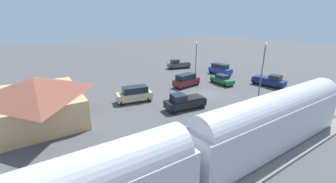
{
  "coord_description": "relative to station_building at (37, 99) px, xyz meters",
  "views": [
    {
      "loc": [
        -22.84,
        21.8,
        10.97
      ],
      "look_at": [
        1.9,
        5.64,
        1.0
      ],
      "focal_mm": 22.52,
      "sensor_mm": 36.0,
      "label": 1
    }
  ],
  "objects": [
    {
      "name": "pickup_black",
      "position": [
        -6.75,
        -15.89,
        -1.51
      ],
      "size": [
        2.6,
        5.6,
        2.14
      ],
      "color": "black",
      "rests_on": "ground"
    },
    {
      "name": "ground_plane",
      "position": [
        -4.0,
        -22.0,
        -2.54
      ],
      "size": [
        200.0,
        200.0,
        0.0
      ],
      "primitive_type": "plane",
      "color": "#4C4C4F"
    },
    {
      "name": "pedestrian_waiting_far",
      "position": [
        -13.76,
        -16.12,
        -1.26
      ],
      "size": [
        0.36,
        0.36,
        1.71
      ],
      "color": "#333338",
      "rests_on": "platform"
    },
    {
      "name": "pedestrian_on_platform",
      "position": [
        -13.8,
        -19.32,
        -1.26
      ],
      "size": [
        0.36,
        0.36,
        1.71
      ],
      "color": "brown",
      "rests_on": "platform"
    },
    {
      "name": "railway_track",
      "position": [
        -18.0,
        -22.0,
        -2.45
      ],
      "size": [
        4.8,
        70.0,
        0.3
      ],
      "color": "slate",
      "rests_on": "ground"
    },
    {
      "name": "pickup_navy",
      "position": [
        -6.8,
        -34.51,
        -1.51
      ],
      "size": [
        5.64,
        3.14,
        2.14
      ],
      "color": "navy",
      "rests_on": "ground"
    },
    {
      "name": "suv_blue",
      "position": [
        4.12,
        -33.82,
        -1.39
      ],
      "size": [
        5.13,
        2.93,
        2.22
      ],
      "color": "#283D9E",
      "rests_on": "ground"
    },
    {
      "name": "station_building",
      "position": [
        0.0,
        0.0,
        0.0
      ],
      "size": [
        12.33,
        9.44,
        4.91
      ],
      "color": "tan",
      "rests_on": "ground"
    },
    {
      "name": "sedan_green",
      "position": [
        -1.39,
        -28.54,
        -1.66
      ],
      "size": [
        4.62,
        2.52,
        1.74
      ],
      "color": "#236638",
      "rests_on": "ground"
    },
    {
      "name": "light_pole_lot_center",
      "position": [
        3.65,
        -26.46,
        2.01
      ],
      "size": [
        0.44,
        0.44,
        7.16
      ],
      "color": "#515156",
      "rests_on": "ground"
    },
    {
      "name": "suv_tan",
      "position": [
        -0.75,
        -11.59,
        -1.39
      ],
      "size": [
        2.83,
        5.18,
        2.22
      ],
      "color": "#C6B284",
      "rests_on": "ground"
    },
    {
      "name": "suv_maroon",
      "position": [
        1.03,
        -22.19,
        -1.39
      ],
      "size": [
        2.6,
        5.12,
        2.22
      ],
      "color": "maroon",
      "rests_on": "ground"
    },
    {
      "name": "light_pole_near_platform",
      "position": [
        -11.2,
        -24.95,
        2.71
      ],
      "size": [
        0.44,
        0.44,
        8.43
      ],
      "color": "#515156",
      "rests_on": "ground"
    },
    {
      "name": "pickup_charcoal",
      "position": [
        13.76,
        -29.74,
        -1.51
      ],
      "size": [
        3.23,
        5.72,
        2.14
      ],
      "color": "#47494F",
      "rests_on": "ground"
    },
    {
      "name": "platform",
      "position": [
        -14.0,
        -22.0,
        -2.39
      ],
      "size": [
        3.2,
        46.0,
        0.3
      ],
      "color": "#A8A399",
      "rests_on": "ground"
    }
  ]
}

